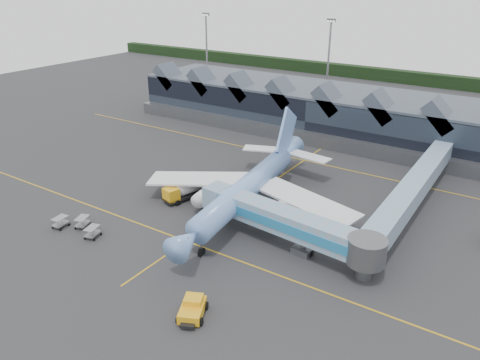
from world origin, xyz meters
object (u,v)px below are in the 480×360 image
Objects in this scene: jet_bridge at (296,226)px; pushback_tug at (192,309)px; fuel_truck at (189,188)px; main_airliner at (250,186)px.

pushback_tug is (-3.22, -17.36, -2.76)m from jet_bridge.
fuel_truck is at bearing 173.44° from jet_bridge.
main_airliner is 4.54× the size of fuel_truck.
main_airliner is 25.97m from pushback_tug.
fuel_truck is (-21.56, 4.71, -1.96)m from jet_bridge.
jet_bridge reaches higher than fuel_truck.
main_airliner is 10.68m from fuel_truck.
main_airliner is 1.49× the size of jet_bridge.
main_airliner is at bearing 153.75° from jet_bridge.
main_airliner is at bearing 28.90° from fuel_truck.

